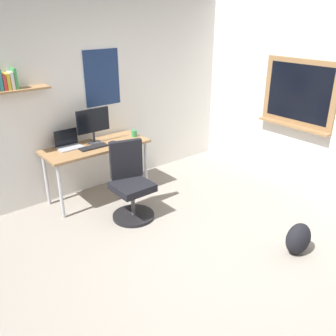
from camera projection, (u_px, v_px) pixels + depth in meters
The scene contains 10 objects.
ground_plane at pixel (208, 271), 3.63m from camera, with size 5.20×5.20×0.00m, color gray.
wall_back at pixel (82, 99), 4.85m from camera, with size 5.00×0.30×2.60m.
desk at pixel (96, 151), 4.82m from camera, with size 1.39×0.57×0.75m.
office_chair at pixel (131, 186), 4.46m from camera, with size 0.52×0.54×0.95m.
laptop at pixel (69, 144), 4.68m from camera, with size 0.31×0.21×0.23m.
monitor_primary at pixel (93, 123), 4.76m from camera, with size 0.46×0.17×0.46m.
keyboard at pixel (94, 147), 4.69m from camera, with size 0.37×0.13×0.02m, color black.
computer_mouse at pixel (112, 142), 4.85m from camera, with size 0.10×0.06×0.03m, color #262628.
coffee_mug at pixel (134, 133), 5.10m from camera, with size 0.08×0.08×0.09m, color #338C4C.
backpack at pixel (298, 239), 3.83m from camera, with size 0.32×0.22×0.35m, color black.
Camera 1 is at (-2.14, -2.02, 2.39)m, focal length 38.90 mm.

